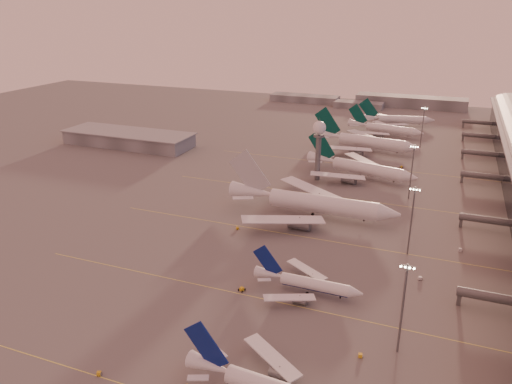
% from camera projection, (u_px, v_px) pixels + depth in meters
% --- Properties ---
extents(ground, '(700.00, 700.00, 0.00)m').
position_uv_depth(ground, '(193.00, 304.00, 145.48)').
color(ground, '#5C5A5A').
rests_on(ground, ground).
extents(taxiway_markings, '(180.00, 185.25, 0.02)m').
position_uv_depth(taxiway_markings, '(338.00, 241.00, 183.89)').
color(taxiway_markings, '#F1E655').
rests_on(taxiway_markings, ground).
extents(hangar, '(82.00, 27.00, 8.50)m').
position_uv_depth(hangar, '(129.00, 138.00, 306.93)').
color(hangar, slate).
rests_on(hangar, ground).
extents(radar_tower, '(6.40, 6.40, 31.10)m').
position_uv_depth(radar_tower, '(319.00, 139.00, 240.72)').
color(radar_tower, '#5B5E63').
rests_on(radar_tower, ground).
extents(mast_a, '(3.60, 0.56, 25.00)m').
position_uv_depth(mast_a, '(403.00, 305.00, 120.70)').
color(mast_a, '#5B5E63').
rests_on(mast_a, ground).
extents(mast_b, '(3.60, 0.56, 25.00)m').
position_uv_depth(mast_b, '(412.00, 218.00, 169.57)').
color(mast_b, '#5B5E63').
rests_on(mast_b, ground).
extents(mast_c, '(3.60, 0.56, 25.00)m').
position_uv_depth(mast_c, '(412.00, 170.00, 219.13)').
color(mast_c, '#5B5E63').
rests_on(mast_c, ground).
extents(mast_d, '(3.60, 0.56, 25.00)m').
position_uv_depth(mast_d, '(423.00, 126.00, 298.10)').
color(mast_d, '#5B5E63').
rests_on(mast_d, ground).
extents(distant_horizon, '(165.00, 37.50, 9.00)m').
position_uv_depth(distant_horizon, '(377.00, 101.00, 426.02)').
color(distant_horizon, slate).
rests_on(distant_horizon, ground).
extents(narrowbody_mid, '(34.45, 27.52, 13.47)m').
position_uv_depth(narrowbody_mid, '(307.00, 285.00, 150.25)').
color(narrowbody_mid, white).
rests_on(narrowbody_mid, ground).
extents(widebody_white, '(72.43, 58.04, 25.48)m').
position_uv_depth(widebody_white, '(312.00, 206.00, 203.80)').
color(widebody_white, white).
rests_on(widebody_white, ground).
extents(greentail_a, '(58.42, 46.62, 21.60)m').
position_uv_depth(greentail_a, '(360.00, 170.00, 249.72)').
color(greentail_a, white).
rests_on(greentail_a, ground).
extents(greentail_b, '(64.80, 51.93, 23.68)m').
position_uv_depth(greentail_b, '(365.00, 144.00, 295.42)').
color(greentail_b, white).
rests_on(greentail_b, ground).
extents(greentail_c, '(51.51, 41.18, 18.94)m').
position_uv_depth(greentail_c, '(385.00, 130.00, 330.39)').
color(greentail_c, white).
rests_on(greentail_c, ground).
extents(greentail_d, '(52.64, 42.03, 19.43)m').
position_uv_depth(greentail_d, '(397.00, 121.00, 355.99)').
color(greentail_d, white).
rests_on(greentail_d, ground).
extents(gsv_truck_a, '(5.25, 3.56, 2.00)m').
position_uv_depth(gsv_truck_a, '(100.00, 372.00, 117.22)').
color(gsv_truck_a, gold).
rests_on(gsv_truck_a, ground).
extents(gsv_catering_a, '(5.05, 3.05, 3.86)m').
position_uv_depth(gsv_catering_a, '(362.00, 351.00, 122.86)').
color(gsv_catering_a, gold).
rests_on(gsv_catering_a, ground).
extents(gsv_tug_mid, '(4.34, 3.36, 1.09)m').
position_uv_depth(gsv_tug_mid, '(242.00, 289.00, 151.88)').
color(gsv_tug_mid, gold).
rests_on(gsv_tug_mid, ground).
extents(gsv_truck_b, '(5.74, 3.65, 2.18)m').
position_uv_depth(gsv_truck_b, '(422.00, 277.00, 157.80)').
color(gsv_truck_b, silver).
rests_on(gsv_truck_b, ground).
extents(gsv_truck_c, '(4.67, 4.56, 1.94)m').
position_uv_depth(gsv_truck_c, '(238.00, 227.00, 193.28)').
color(gsv_truck_c, gold).
rests_on(gsv_truck_c, ground).
extents(gsv_catering_b, '(5.77, 3.62, 4.39)m').
position_uv_depth(gsv_catering_b, '(461.00, 246.00, 175.53)').
color(gsv_catering_b, silver).
rests_on(gsv_catering_b, ground).
extents(gsv_tug_far, '(3.48, 3.66, 0.91)m').
position_uv_depth(gsv_tug_far, '(347.00, 201.00, 219.47)').
color(gsv_tug_far, '#595C5E').
rests_on(gsv_tug_far, ground).
extents(gsv_tug_hangar, '(3.57, 2.49, 0.94)m').
position_uv_depth(gsv_tug_hangar, '(402.00, 167.00, 265.83)').
color(gsv_tug_hangar, gold).
rests_on(gsv_tug_hangar, ground).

